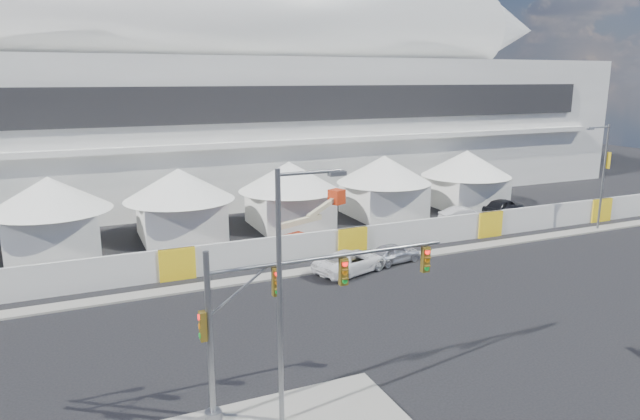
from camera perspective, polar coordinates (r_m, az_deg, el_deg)
name	(u,v)px	position (r m, az deg, el deg)	size (l,w,h in m)	color
ground	(379,366)	(25.62, 5.95, -15.25)	(160.00, 160.00, 0.00)	black
far_curb	(526,239)	(46.41, 19.95, -2.77)	(80.00, 1.20, 0.12)	gray
stadium	(264,102)	(64.26, -5.66, 10.67)	(80.00, 24.80, 21.98)	silver
tent_row	(237,193)	(45.96, -8.35, 1.70)	(53.40, 8.40, 5.40)	white
hoarding_fence	(352,242)	(39.76, 3.17, -3.17)	(70.00, 0.25, 2.00)	silver
scaffold_tower	(553,126)	(80.06, 22.31, 7.77)	(4.40, 4.40, 12.00)	#595B60
sedan_silver	(394,253)	(38.58, 7.37, -4.29)	(3.91, 1.57, 1.33)	silver
pickup_curb	(351,261)	(36.44, 3.09, -5.16)	(5.18, 2.39, 1.44)	white
lot_car_a	(465,216)	(49.86, 14.27, -0.54)	(4.29, 1.50, 1.41)	silver
lot_car_b	(503,207)	(53.60, 17.88, 0.28)	(4.75, 1.91, 1.62)	black
traffic_mast	(271,316)	(20.88, -4.89, -10.55)	(9.71, 0.62, 6.36)	gray
streetlight_median	(286,282)	(19.51, -3.41, -7.16)	(2.53, 0.25, 9.13)	gray
streetlight_curb	(602,170)	(50.72, 26.40, 3.63)	(2.53, 0.57, 8.55)	gray
boom_lift	(297,239)	(40.09, -2.33, -2.94)	(8.01, 3.14, 3.92)	red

